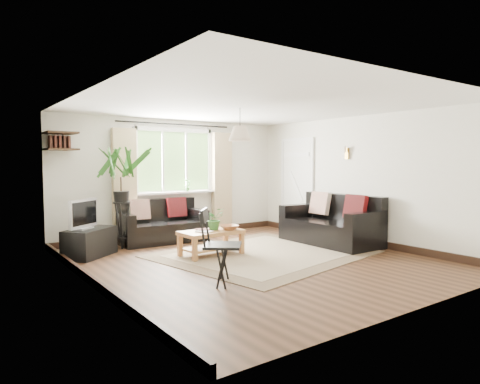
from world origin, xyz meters
TOP-DOWN VIEW (x-y plane):
  - floor at (0.00, 0.00)m, footprint 5.50×5.50m
  - ceiling at (0.00, 0.00)m, footprint 5.50×5.50m
  - wall_back at (0.00, 2.75)m, footprint 5.00×0.02m
  - wall_front at (0.00, -2.75)m, footprint 5.00×0.02m
  - wall_left at (-2.50, 0.00)m, footprint 0.02×5.50m
  - wall_right at (2.50, 0.00)m, footprint 0.02×5.50m
  - rug at (0.40, 0.28)m, footprint 3.65×3.29m
  - window at (0.00, 2.71)m, footprint 2.50×0.16m
  - door at (2.47, 1.70)m, footprint 0.06×0.96m
  - corner_shelf at (-2.25, 2.50)m, footprint 0.50×0.50m
  - pendant_lamp at (0.00, 0.40)m, footprint 0.36×0.36m
  - wall_sconce at (2.43, 0.30)m, footprint 0.12×0.12m
  - sofa_back at (-0.50, 2.28)m, footprint 1.67×0.89m
  - sofa_right at (1.97, 0.26)m, footprint 1.87×0.95m
  - coffee_table at (-0.37, 0.70)m, footprint 1.03×0.59m
  - table_plant at (-0.28, 0.75)m, footprint 0.37×0.33m
  - bowl at (-0.07, 0.62)m, footprint 0.34×0.34m
  - book_a at (-0.62, 0.60)m, footprint 0.26×0.30m
  - book_b at (-0.57, 0.80)m, footprint 0.23×0.28m
  - tv_stand at (-2.01, 1.79)m, footprint 0.97×0.91m
  - tv at (-2.10, 1.79)m, footprint 0.65×0.58m
  - palm_stand at (-1.36, 2.09)m, footprint 0.75×0.75m
  - folding_chair at (-1.12, -0.80)m, footprint 0.69×0.69m
  - sill_plant at (0.25, 2.63)m, footprint 0.14×0.10m

SIDE VIEW (x-z plane):
  - floor at x=0.00m, z-range 0.00..0.00m
  - rug at x=0.40m, z-range 0.00..0.02m
  - coffee_table at x=-0.37m, z-range 0.00..0.41m
  - tv_stand at x=-2.01m, z-range 0.00..0.46m
  - sofa_back at x=-0.50m, z-range 0.00..0.77m
  - book_a at x=-0.62m, z-range 0.41..0.43m
  - book_b at x=-0.57m, z-range 0.41..0.44m
  - sofa_right at x=1.97m, z-range 0.00..0.88m
  - bowl at x=-0.07m, z-range 0.41..0.49m
  - folding_chair at x=-1.12m, z-range 0.00..0.95m
  - table_plant at x=-0.28m, z-range 0.41..0.78m
  - tv at x=-2.10m, z-range 0.46..0.97m
  - palm_stand at x=-1.36m, z-range 0.00..1.81m
  - door at x=2.47m, z-range -0.03..2.03m
  - sill_plant at x=0.25m, z-range 0.93..1.20m
  - wall_back at x=0.00m, z-range 0.00..2.40m
  - wall_front at x=0.00m, z-range 0.00..2.40m
  - wall_left at x=-2.50m, z-range 0.00..2.40m
  - wall_right at x=2.50m, z-range 0.00..2.40m
  - window at x=0.00m, z-range 0.47..2.63m
  - wall_sconce at x=2.43m, z-range 1.60..1.88m
  - corner_shelf at x=-2.25m, z-range 1.72..2.06m
  - pendant_lamp at x=0.00m, z-range 1.78..2.32m
  - ceiling at x=0.00m, z-range 2.40..2.40m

